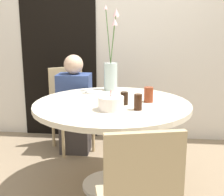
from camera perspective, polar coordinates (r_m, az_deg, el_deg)
name	(u,v)px	position (r m, az deg, el deg)	size (l,w,h in m)	color
ground_plane	(112,186)	(2.78, 0.00, -15.87)	(16.00, 16.00, 0.00)	#89755B
wall_back	(124,29)	(3.67, 2.12, 12.50)	(8.00, 0.05, 2.60)	silver
doorway_panel	(59,53)	(3.79, -9.74, 8.19)	(0.90, 0.01, 2.05)	black
dining_table	(112,119)	(2.54, 0.00, -3.82)	(1.26, 1.26, 0.74)	beige
chair_left_flank	(70,104)	(3.47, -7.77, -1.06)	(0.55, 0.55, 0.89)	tan
birthday_cake	(111,103)	(2.30, -0.20, -0.95)	(0.19, 0.19, 0.14)	white
flower_vase	(111,68)	(2.95, -0.15, 5.55)	(0.15, 0.32, 0.78)	#B2C6C1
side_plate	(94,92)	(2.88, -3.29, 1.13)	(0.16, 0.16, 0.01)	silver
drink_glass_0	(124,98)	(2.45, 2.25, -0.04)	(0.06, 0.06, 0.10)	black
drink_glass_1	(138,102)	(2.30, 4.78, -0.75)	(0.06, 0.06, 0.12)	#33190C
drink_glass_2	(149,95)	(2.53, 6.70, 0.62)	(0.08, 0.08, 0.12)	maroon
person_boy	(75,108)	(3.32, -6.82, -1.77)	(0.34, 0.24, 1.05)	#383333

